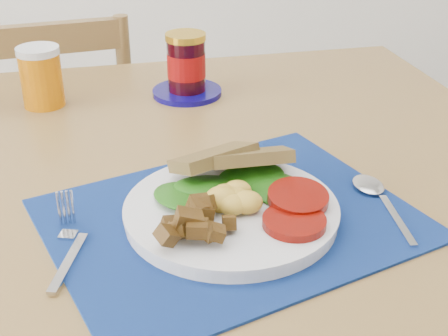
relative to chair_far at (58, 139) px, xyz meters
name	(u,v)px	position (x,y,z in m)	size (l,w,h in m)	color
table	(83,213)	(0.06, -0.59, 0.14)	(1.40, 0.90, 0.75)	brown
chair_far	(58,139)	(0.00, 0.00, 0.00)	(0.41, 0.39, 1.02)	#55361E
placemat	(231,219)	(0.24, -0.79, 0.23)	(0.44, 0.34, 0.00)	black
breakfast_plate	(228,207)	(0.24, -0.79, 0.25)	(0.26, 0.26, 0.06)	silver
fork	(68,244)	(0.05, -0.80, 0.23)	(0.05, 0.16, 0.00)	#B2B5BA
spoon	(377,196)	(0.44, -0.78, 0.23)	(0.04, 0.17, 0.00)	#B2B5BA
juice_glass	(41,78)	(0.01, -0.34, 0.27)	(0.07, 0.07, 0.10)	#CF6E05
jam_on_saucer	(186,68)	(0.27, -0.35, 0.28)	(0.13, 0.13, 0.12)	#0A055B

